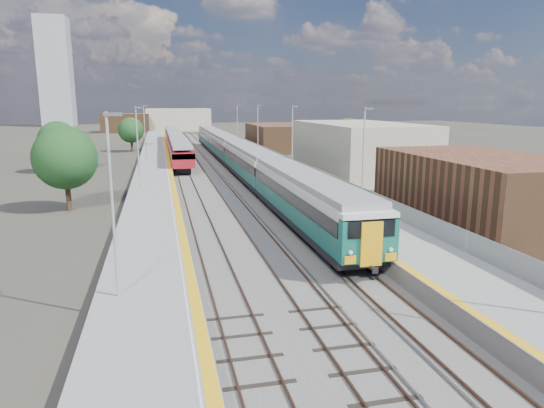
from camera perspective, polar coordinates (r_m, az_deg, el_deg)
name	(u,v)px	position (r m, az deg, el deg)	size (l,w,h in m)	color
ground	(226,173)	(62.96, -5.39, 3.70)	(320.00, 320.00, 0.00)	#47443A
ballast_bed	(207,170)	(65.17, -7.66, 3.95)	(10.50, 155.00, 0.06)	#565451
tracks	(210,168)	(66.87, -7.29, 4.23)	(8.96, 160.00, 0.17)	#4C3323
platform_right	(262,165)	(66.22, -1.15, 4.62)	(4.70, 155.00, 8.52)	slate
platform_left	(154,168)	(64.82, -13.67, 4.11)	(4.30, 155.00, 8.52)	slate
buildings	(122,96)	(150.72, -17.19, 12.03)	(72.00, 185.50, 40.00)	brown
green_train	(236,153)	(64.23, -4.27, 6.00)	(3.04, 84.56, 3.35)	black
red_train	(175,142)	(87.53, -11.30, 7.17)	(2.79, 56.52, 3.52)	black
tree_a	(65,158)	(43.29, -23.17, 4.99)	(5.16, 5.16, 7.00)	#382619
tree_b	(58,140)	(67.91, -23.89, 6.86)	(4.86, 4.86, 6.58)	#382619
tree_c	(131,130)	(92.74, -16.27, 8.33)	(4.62, 4.62, 6.26)	#382619
tree_d	(348,131)	(84.99, 8.89, 8.43)	(4.70, 4.70, 6.37)	#382619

